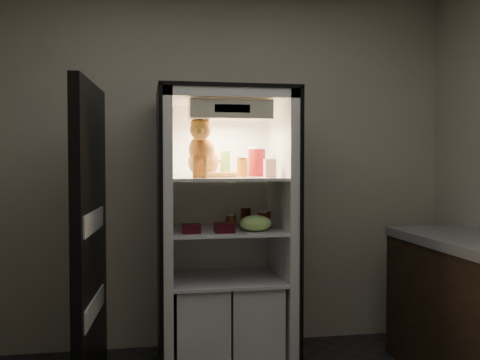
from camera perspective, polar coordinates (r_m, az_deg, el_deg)
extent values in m
plane|color=beige|center=(4.06, -2.56, 1.37)|extent=(3.60, 0.00, 3.60)
cube|color=white|center=(3.96, -2.30, -4.82)|extent=(0.85, 0.06, 1.85)
cube|color=white|center=(3.61, -7.88, -5.50)|extent=(0.06, 0.70, 1.85)
cube|color=white|center=(3.72, 4.43, -5.26)|extent=(0.06, 0.70, 1.85)
cube|color=white|center=(3.64, -1.65, 8.71)|extent=(0.85, 0.70, 0.06)
cube|color=black|center=(3.61, -8.55, -5.51)|extent=(0.02, 0.72, 1.87)
cube|color=black|center=(3.73, 5.05, -5.24)|extent=(0.02, 0.72, 1.87)
cube|color=black|center=(3.64, -1.65, 9.37)|extent=(0.90, 0.72, 0.02)
cube|color=white|center=(3.58, -1.57, 0.16)|extent=(0.73, 0.62, 0.02)
cube|color=white|center=(3.61, -1.56, -5.39)|extent=(0.73, 0.62, 0.02)
cube|color=white|center=(3.71, -4.32, -14.36)|extent=(0.34, 0.58, 0.48)
cube|color=white|center=(3.76, 1.17, -14.13)|extent=(0.34, 0.58, 0.48)
cube|color=white|center=(3.67, -1.56, -10.51)|extent=(0.73, 0.62, 0.02)
cube|color=beige|center=(3.39, -1.05, 7.50)|extent=(0.52, 0.18, 0.12)
cube|color=black|center=(3.31, -0.82, 7.64)|extent=(0.22, 0.01, 0.05)
cube|color=black|center=(3.28, -15.70, -6.32)|extent=(0.12, 0.87, 1.85)
cube|color=white|center=(3.29, -15.67, -12.94)|extent=(0.10, 0.64, 0.12)
cube|color=white|center=(3.20, -15.76, -4.26)|extent=(0.10, 0.64, 0.12)
ellipsoid|color=#B26216|center=(3.56, -3.94, 1.94)|extent=(0.25, 0.29, 0.21)
ellipsoid|color=#B26216|center=(3.46, -4.12, 3.29)|extent=(0.19, 0.18, 0.18)
sphere|color=#B96B24|center=(3.40, -4.25, 5.37)|extent=(0.16, 0.16, 0.13)
sphere|color=#B96B24|center=(3.34, -4.36, 5.16)|extent=(0.07, 0.07, 0.06)
cone|color=#B96B24|center=(3.42, -4.92, 6.46)|extent=(0.06, 0.06, 0.06)
cone|color=#B96B24|center=(3.41, -3.55, 6.47)|extent=(0.06, 0.06, 0.06)
cylinder|color=#B26216|center=(3.40, -4.79, 1.34)|extent=(0.03, 0.03, 0.13)
cylinder|color=#B26216|center=(3.39, -3.69, 1.34)|extent=(0.03, 0.03, 0.13)
cylinder|color=#B26216|center=(3.46, -2.26, 0.57)|extent=(0.25, 0.09, 0.03)
cylinder|color=green|center=(3.65, -1.58, 1.61)|extent=(0.07, 0.07, 0.16)
cylinder|color=green|center=(3.65, -1.58, 2.98)|extent=(0.07, 0.07, 0.01)
cylinder|color=white|center=(3.77, -1.76, 1.16)|extent=(0.08, 0.08, 0.10)
cylinder|color=#1739A6|center=(3.77, -1.76, 2.03)|extent=(0.08, 0.08, 0.02)
cylinder|color=maroon|center=(3.59, 0.26, 1.26)|extent=(0.07, 0.07, 0.12)
cylinder|color=gold|center=(3.59, 0.26, 2.30)|extent=(0.07, 0.07, 0.01)
cylinder|color=maroon|center=(3.72, 1.80, 1.85)|extent=(0.12, 0.12, 0.19)
cylinder|color=white|center=(3.72, 1.80, 3.43)|extent=(0.12, 0.12, 0.02)
cube|color=white|center=(3.52, 3.18, 1.26)|extent=(0.07, 0.07, 0.12)
cylinder|color=black|center=(3.76, 0.61, -3.96)|extent=(0.07, 0.07, 0.13)
cylinder|color=#B2B2B2|center=(3.75, 0.61, -2.95)|extent=(0.07, 0.07, 0.00)
cylinder|color=black|center=(3.66, 2.79, -4.24)|extent=(0.06, 0.06, 0.11)
cylinder|color=#B2B2B2|center=(3.66, 2.80, -3.32)|extent=(0.06, 0.06, 0.00)
cylinder|color=black|center=(3.59, 2.35, -4.38)|extent=(0.06, 0.06, 0.11)
cylinder|color=#B2B2B2|center=(3.58, 2.35, -3.45)|extent=(0.06, 0.06, 0.00)
cylinder|color=#583819|center=(3.64, -0.99, -4.49)|extent=(0.07, 0.07, 0.09)
cylinder|color=#B2B2B2|center=(3.63, -0.99, -3.71)|extent=(0.07, 0.07, 0.01)
ellipsoid|color=#95D663|center=(3.49, 1.67, -4.62)|extent=(0.21, 0.15, 0.10)
cube|color=#460B14|center=(3.41, -5.23, -5.19)|extent=(0.11, 0.11, 0.06)
cube|color=#460B14|center=(3.43, -1.70, -5.10)|extent=(0.12, 0.12, 0.06)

